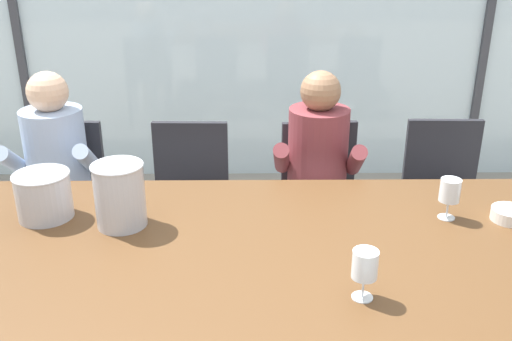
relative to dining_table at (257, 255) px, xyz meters
The scene contains 17 objects.
ground 1.22m from the dining_table, 90.00° to the left, with size 14.00×14.00×0.00m, color #9E9384.
window_glass_panel 2.54m from the dining_table, 90.00° to the left, with size 7.80×0.03×2.60m, color silver.
window_mullion_left 3.07m from the dining_table, 125.67° to the left, with size 0.06×0.06×2.60m, color #38383D.
window_mullion_right 3.07m from the dining_table, 54.33° to the left, with size 0.06×0.06×2.60m, color #38383D.
hillside_vineyard 5.77m from the dining_table, 90.00° to the left, with size 13.80×2.40×1.71m, color #386633.
dining_table is the anchor object (origin of this frame).
chair_near_curtain 1.48m from the dining_table, 136.58° to the left, with size 0.46×0.46×0.88m.
chair_left_of_center 1.07m from the dining_table, 110.10° to the left, with size 0.45×0.45×0.88m.
chair_center 1.06m from the dining_table, 69.48° to the left, with size 0.47×0.47×0.88m.
chair_right_of_center 1.48m from the dining_table, 43.70° to the left, with size 0.45×0.45×0.88m.
person_pale_blue_shirt 1.36m from the dining_table, 140.62° to the left, with size 0.48×0.62×1.20m.
person_maroon_top 0.92m from the dining_table, 69.06° to the left, with size 0.49×0.63×1.20m.
ice_bucket_primary 0.60m from the dining_table, 164.81° to the left, with size 0.21×0.21×0.26m.
ice_bucket_secondary 0.91m from the dining_table, 165.85° to the left, with size 0.23×0.23×0.20m.
tasting_bowl 1.06m from the dining_table, ahead, with size 0.15×0.15×0.05m, color silver.
wine_glass_by_left_taster 0.53m from the dining_table, 47.14° to the right, with size 0.08×0.08×0.17m.
wine_glass_near_bucket 0.83m from the dining_table, 13.68° to the left, with size 0.08×0.08×0.17m.
Camera 1 is at (-0.02, -1.92, 1.86)m, focal length 40.39 mm.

